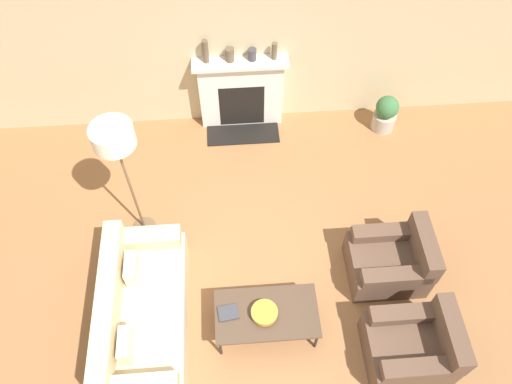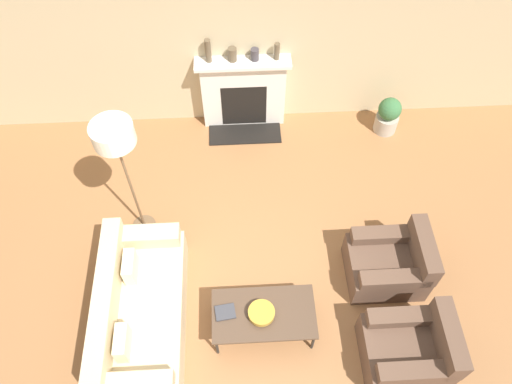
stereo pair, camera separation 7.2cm
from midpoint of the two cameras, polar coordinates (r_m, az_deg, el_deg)
ground_plane at (r=5.89m, az=-2.10°, el=-14.03°), size 18.00×18.00×0.00m
wall_back at (r=6.70m, az=-4.01°, el=17.47°), size 18.00×0.06×2.90m
fireplace at (r=7.17m, az=-2.00°, el=11.17°), size 1.28×0.59×1.14m
couch at (r=5.72m, az=-13.36°, el=-13.48°), size 0.87×1.87×0.77m
armchair_near at (r=5.72m, az=17.20°, el=-16.44°), size 0.88×0.74×0.75m
armchair_far at (r=6.07m, az=14.91°, el=-7.63°), size 0.88×0.74×0.75m
coffee_table at (r=5.51m, az=0.84°, el=-13.78°), size 1.11×0.61×0.39m
bowl at (r=5.43m, az=0.58°, el=-13.64°), size 0.29×0.29×0.09m
book at (r=5.48m, az=-3.59°, el=-13.61°), size 0.23×0.20×0.02m
floor_lamp at (r=5.29m, az=-16.15°, el=5.28°), size 0.44×0.44×1.87m
mantel_vase_left at (r=6.69m, az=-6.12°, el=15.68°), size 0.08×0.08×0.33m
mantel_vase_center_left at (r=6.72m, az=-3.33°, el=15.39°), size 0.11×0.11×0.19m
mantel_vase_center_right at (r=6.74m, az=-0.76°, el=15.44°), size 0.11×0.11×0.16m
mantel_vase_right at (r=6.74m, az=1.78°, el=15.80°), size 0.07×0.07×0.24m
potted_plant at (r=7.49m, az=14.32°, el=8.68°), size 0.33×0.33×0.58m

